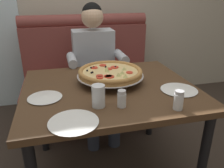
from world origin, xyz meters
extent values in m
cube|color=brown|center=(0.00, 0.83, 0.23)|extent=(1.43, 0.60, 0.46)
cube|color=brown|center=(0.00, 1.22, 0.69)|extent=(1.43, 0.18, 0.65)
cylinder|color=brown|center=(0.00, 1.22, 1.06)|extent=(1.43, 0.14, 0.14)
cube|color=#4C331E|center=(0.00, 0.00, 0.74)|extent=(1.17, 0.98, 0.04)
cylinder|color=black|center=(0.51, -0.42, 0.36)|extent=(0.06, 0.06, 0.72)
cylinder|color=black|center=(-0.51, 0.42, 0.36)|extent=(0.06, 0.06, 0.72)
cylinder|color=black|center=(0.51, 0.42, 0.36)|extent=(0.06, 0.06, 0.72)
cube|color=#2D3342|center=(0.02, 0.58, 0.54)|extent=(0.34, 0.40, 0.15)
cylinder|color=#2D3342|center=(-0.08, 0.33, 0.23)|extent=(0.11, 0.11, 0.46)
cylinder|color=#2D3342|center=(0.12, 0.33, 0.23)|extent=(0.11, 0.11, 0.46)
cube|color=#B2B7C1|center=(0.02, 0.80, 0.74)|extent=(0.40, 0.22, 0.56)
cylinder|color=#B2B7C1|center=(-0.21, 0.58, 0.80)|extent=(0.08, 0.28, 0.08)
cylinder|color=#B2B7C1|center=(0.25, 0.58, 0.80)|extent=(0.08, 0.28, 0.08)
sphere|color=#DBB28E|center=(0.02, 0.78, 1.15)|extent=(0.21, 0.21, 0.21)
sphere|color=black|center=(0.02, 0.79, 1.18)|extent=(0.19, 0.19, 0.19)
cylinder|color=silver|center=(0.03, -0.04, 0.78)|extent=(0.01, 0.01, 0.05)
cylinder|color=silver|center=(-0.08, 0.15, 0.78)|extent=(0.01, 0.01, 0.05)
cylinder|color=silver|center=(0.13, 0.15, 0.78)|extent=(0.01, 0.01, 0.05)
torus|color=silver|center=(0.03, 0.08, 0.80)|extent=(0.26, 0.26, 0.01)
cylinder|color=silver|center=(0.03, 0.08, 0.81)|extent=(0.48, 0.48, 0.00)
cylinder|color=#B77F42|center=(0.03, 0.08, 0.82)|extent=(0.45, 0.45, 0.02)
torus|color=#B77F42|center=(0.03, 0.08, 0.84)|extent=(0.46, 0.46, 0.03)
cylinder|color=#E5C17A|center=(0.03, 0.08, 0.84)|extent=(0.39, 0.39, 0.01)
cylinder|color=red|center=(0.00, 0.22, 0.84)|extent=(0.05, 0.05, 0.01)
cylinder|color=red|center=(-0.02, -0.02, 0.84)|extent=(0.05, 0.05, 0.01)
cylinder|color=red|center=(-0.07, 0.00, 0.84)|extent=(0.05, 0.05, 0.01)
cylinder|color=red|center=(-0.01, -0.03, 0.84)|extent=(0.06, 0.06, 0.01)
cylinder|color=red|center=(0.07, 0.15, 0.84)|extent=(0.06, 0.06, 0.01)
cylinder|color=red|center=(-0.07, -0.03, 0.84)|extent=(0.05, 0.05, 0.01)
cylinder|color=red|center=(0.02, 0.13, 0.84)|extent=(0.05, 0.05, 0.01)
cylinder|color=red|center=(0.15, 0.02, 0.84)|extent=(0.05, 0.05, 0.01)
cylinder|color=red|center=(-0.07, 0.18, 0.84)|extent=(0.05, 0.05, 0.01)
sphere|color=black|center=(0.08, 0.16, 0.85)|extent=(0.01, 0.01, 0.01)
sphere|color=black|center=(0.01, 0.17, 0.85)|extent=(0.01, 0.01, 0.01)
sphere|color=black|center=(-0.10, 0.18, 0.85)|extent=(0.01, 0.01, 0.01)
sphere|color=black|center=(-0.10, 0.08, 0.85)|extent=(0.01, 0.01, 0.01)
sphere|color=black|center=(-0.13, 0.12, 0.85)|extent=(0.01, 0.01, 0.01)
sphere|color=black|center=(-0.08, 0.19, 0.85)|extent=(0.01, 0.01, 0.01)
sphere|color=black|center=(-0.11, 0.07, 0.85)|extent=(0.01, 0.01, 0.01)
cone|color=#CCC675|center=(0.00, 0.08, 0.85)|extent=(0.04, 0.04, 0.02)
cone|color=#CCC675|center=(0.06, -0.03, 0.85)|extent=(0.04, 0.04, 0.02)
cone|color=#CCC675|center=(0.01, 0.12, 0.85)|extent=(0.04, 0.04, 0.02)
cone|color=#CCC675|center=(0.09, -0.06, 0.85)|extent=(0.04, 0.04, 0.02)
cone|color=#CCC675|center=(0.13, 0.08, 0.85)|extent=(0.04, 0.04, 0.02)
cone|color=#CCC675|center=(0.09, 0.01, 0.85)|extent=(0.04, 0.04, 0.02)
cylinder|color=white|center=(0.30, -0.40, 0.80)|extent=(0.05, 0.05, 0.09)
cylinder|color=silver|center=(0.30, -0.40, 0.79)|extent=(0.05, 0.05, 0.06)
cylinder|color=silver|center=(0.30, -0.40, 0.86)|extent=(0.05, 0.05, 0.02)
cylinder|color=white|center=(0.00, -0.30, 0.80)|extent=(0.05, 0.05, 0.08)
cylinder|color=#4C6633|center=(0.00, -0.30, 0.78)|extent=(0.04, 0.04, 0.06)
cylinder|color=silver|center=(0.00, -0.30, 0.85)|extent=(0.05, 0.05, 0.02)
cylinder|color=white|center=(-0.43, -0.08, 0.76)|extent=(0.15, 0.15, 0.01)
cone|color=white|center=(-0.43, -0.08, 0.77)|extent=(0.21, 0.21, 0.01)
cylinder|color=white|center=(0.43, -0.17, 0.76)|extent=(0.17, 0.17, 0.01)
cone|color=white|center=(0.43, -0.17, 0.77)|extent=(0.24, 0.24, 0.01)
cylinder|color=white|center=(-0.28, -0.40, 0.76)|extent=(0.18, 0.18, 0.01)
cone|color=white|center=(-0.28, -0.40, 0.77)|extent=(0.26, 0.26, 0.01)
cylinder|color=silver|center=(-0.13, -0.26, 0.82)|extent=(0.08, 0.08, 0.13)
cylinder|color=white|center=(-0.13, -0.26, 0.78)|extent=(0.07, 0.07, 0.05)
cylinder|color=black|center=(-1.21, 2.36, 0.22)|extent=(0.02, 0.02, 0.44)
camera|label=1|loc=(-0.33, -1.40, 1.37)|focal=36.26mm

